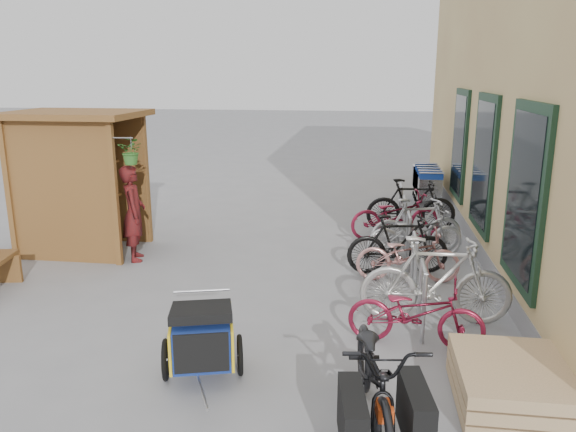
# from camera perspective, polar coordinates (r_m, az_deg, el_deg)

# --- Properties ---
(ground) EXTENTS (80.00, 80.00, 0.00)m
(ground) POSITION_cam_1_polar(r_m,az_deg,el_deg) (7.16, -5.75, -10.63)
(ground) COLOR gray
(kiosk) EXTENTS (2.49, 1.65, 2.40)m
(kiosk) POSITION_cam_1_polar(r_m,az_deg,el_deg) (10.13, -20.93, 5.12)
(kiosk) COLOR brown
(kiosk) RESTS_ON ground
(bike_rack) EXTENTS (0.05, 5.35, 0.86)m
(bike_rack) POSITION_cam_1_polar(r_m,az_deg,el_deg) (9.07, 12.15, -1.95)
(bike_rack) COLOR #A5A8AD
(bike_rack) RESTS_ON ground
(pallet_stack) EXTENTS (1.00, 1.20, 0.40)m
(pallet_stack) POSITION_cam_1_polar(r_m,az_deg,el_deg) (5.81, 21.73, -15.63)
(pallet_stack) COLOR tan
(pallet_stack) RESTS_ON ground
(shopping_carts) EXTENTS (0.53, 2.09, 0.94)m
(shopping_carts) POSITION_cam_1_polar(r_m,az_deg,el_deg) (13.52, 13.85, 3.44)
(shopping_carts) COLOR silver
(shopping_carts) RESTS_ON ground
(child_trailer) EXTENTS (0.89, 1.39, 0.80)m
(child_trailer) POSITION_cam_1_polar(r_m,az_deg,el_deg) (5.85, -8.72, -11.88)
(child_trailer) COLOR navy
(child_trailer) RESTS_ON ground
(cargo_bike) EXTENTS (0.91, 1.99, 1.01)m
(cargo_bike) POSITION_cam_1_polar(r_m,az_deg,el_deg) (5.00, 8.92, -16.01)
(cargo_bike) COLOR black
(cargo_bike) RESTS_ON ground
(person_kiosk) EXTENTS (0.56, 0.67, 1.58)m
(person_kiosk) POSITION_cam_1_polar(r_m,az_deg,el_deg) (9.48, -15.41, 0.27)
(person_kiosk) COLOR maroon
(person_kiosk) RESTS_ON ground
(bike_0) EXTENTS (1.57, 0.72, 0.80)m
(bike_0) POSITION_cam_1_polar(r_m,az_deg,el_deg) (6.55, 12.85, -9.58)
(bike_0) COLOR maroon
(bike_0) RESTS_ON ground
(bike_1) EXTENTS (1.86, 0.57, 1.11)m
(bike_1) POSITION_cam_1_polar(r_m,az_deg,el_deg) (7.12, 14.81, -6.36)
(bike_1) COLOR #B7B7B3
(bike_1) RESTS_ON ground
(bike_2) EXTENTS (1.53, 0.58, 0.80)m
(bike_2) POSITION_cam_1_polar(r_m,az_deg,el_deg) (8.47, 12.08, -3.95)
(bike_2) COLOR tan
(bike_2) RESTS_ON ground
(bike_3) EXTENTS (1.61, 0.67, 0.94)m
(bike_3) POSITION_cam_1_polar(r_m,az_deg,el_deg) (8.74, 11.11, -2.84)
(bike_3) COLOR black
(bike_3) RESTS_ON ground
(bike_4) EXTENTS (1.73, 1.01, 0.86)m
(bike_4) POSITION_cam_1_polar(r_m,az_deg,el_deg) (9.51, 12.79, -1.78)
(bike_4) COLOR #B7B8BC
(bike_4) RESTS_ON ground
(bike_5) EXTENTS (1.69, 0.92, 0.98)m
(bike_5) POSITION_cam_1_polar(r_m,az_deg,el_deg) (9.75, 12.92, -1.03)
(bike_5) COLOR #B7B8BC
(bike_5) RESTS_ON ground
(bike_6) EXTENTS (1.79, 1.02, 0.89)m
(bike_6) POSITION_cam_1_polar(r_m,az_deg,el_deg) (10.57, 10.89, 0.04)
(bike_6) COLOR maroon
(bike_6) RESTS_ON ground
(bike_7) EXTENTS (1.76, 0.63, 1.04)m
(bike_7) POSITION_cam_1_polar(r_m,az_deg,el_deg) (11.15, 12.40, 1.09)
(bike_7) COLOR black
(bike_7) RESTS_ON ground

